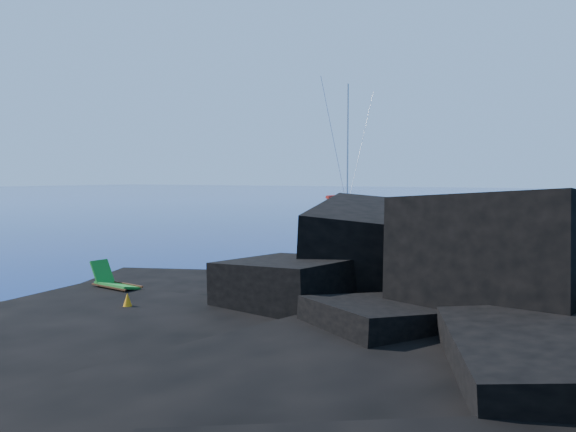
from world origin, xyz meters
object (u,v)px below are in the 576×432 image
Objects in this scene: sailboat at (345,219)px; deck_chair at (117,278)px; marker_cone at (128,305)px; sunbather at (209,306)px.

deck_chair is (9.12, -36.12, 0.91)m from sailboat.
sailboat is 39.29m from marker_cone.
sunbather is 2.07m from marker_cone.
deck_chair is 2.64× the size of marker_cone.
marker_cone is at bearing -30.56° from deck_chair.
sunbather is (3.49, -0.07, -0.40)m from deck_chair.
sunbather is (12.61, -36.19, 0.52)m from sailboat.
deck_chair is at bearing 142.85° from marker_cone.
sailboat is at bearing 110.77° from deck_chair.
deck_chair is 2.57m from marker_cone.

